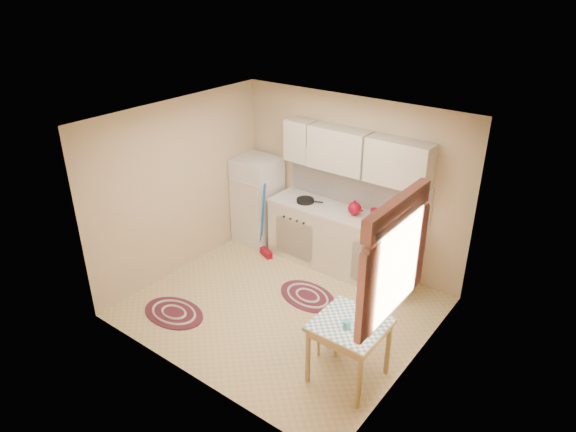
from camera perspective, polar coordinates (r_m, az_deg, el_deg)
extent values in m
plane|color=#CDBB82|center=(6.87, -0.60, -10.05)|extent=(3.60, 3.60, 0.00)
cube|color=silver|center=(5.77, -0.72, 10.48)|extent=(3.60, 3.20, 0.04)
cube|color=tan|center=(7.43, 6.92, 3.73)|extent=(3.60, 0.04, 2.50)
cube|color=tan|center=(5.21, -11.55, -6.98)|extent=(3.60, 0.04, 2.50)
cube|color=tan|center=(7.36, -11.84, 3.11)|extent=(0.04, 3.20, 2.50)
cube|color=tan|center=(5.44, 14.60, -5.79)|extent=(0.04, 3.20, 2.50)
cube|color=white|center=(7.39, 7.67, 3.07)|extent=(2.25, 0.03, 0.55)
cube|color=beige|center=(7.06, 7.32, 7.00)|extent=(2.25, 0.33, 0.60)
cube|color=white|center=(4.86, 12.15, -5.51)|extent=(0.04, 0.85, 0.95)
cube|color=silver|center=(8.16, -3.40, 1.77)|extent=(0.65, 0.60, 1.40)
cube|color=beige|center=(7.51, 5.89, -2.81)|extent=(2.25, 0.60, 0.88)
cube|color=silver|center=(7.30, 6.05, 0.35)|extent=(2.27, 0.62, 0.04)
cylinder|color=black|center=(7.55, 1.93, 1.74)|extent=(0.33, 0.33, 0.05)
cylinder|color=maroon|center=(7.05, 9.52, 0.03)|extent=(0.13, 0.13, 0.16)
cube|color=tan|center=(5.68, 6.73, -14.63)|extent=(0.72, 0.72, 0.72)
cylinder|color=maroon|center=(6.05, 4.41, -13.40)|extent=(0.39, 0.39, 0.42)
cylinder|color=teal|center=(5.35, 6.56, -11.93)|extent=(0.10, 0.10, 0.10)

